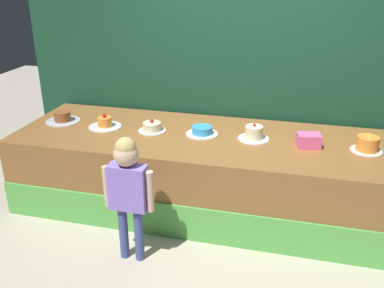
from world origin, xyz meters
The scene contains 11 objects.
ground_plane centered at (0.00, 0.00, 0.00)m, with size 12.00×12.00×0.00m, color #BCB29E.
stage_platform centered at (0.00, 0.62, 0.38)m, with size 4.17×1.26×0.77m.
curtain_backdrop centered at (0.00, 1.34, 1.35)m, with size 4.85×0.08×2.71m, color #19472D.
child_figure centered at (-0.62, -0.37, 0.72)m, with size 0.43×0.20×1.11m.
pink_box centered at (0.76, 0.60, 0.84)m, with size 0.20×0.15×0.12m, color pink.
cake_far_left centered at (-1.77, 0.66, 0.82)m, with size 0.36×0.36×0.11m.
cake_left centered at (-1.27, 0.62, 0.81)m, with size 0.34×0.34×0.15m.
cake_center_left centered at (-0.76, 0.63, 0.81)m, with size 0.28×0.28×0.13m.
cake_center_right centered at (-0.25, 0.66, 0.81)m, with size 0.31×0.31×0.08m.
cake_right centered at (0.25, 0.66, 0.83)m, with size 0.30×0.30×0.16m.
cake_far_right centered at (1.27, 0.63, 0.84)m, with size 0.28×0.28×0.18m.
Camera 1 is at (0.59, -3.09, 2.31)m, focal length 39.40 mm.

